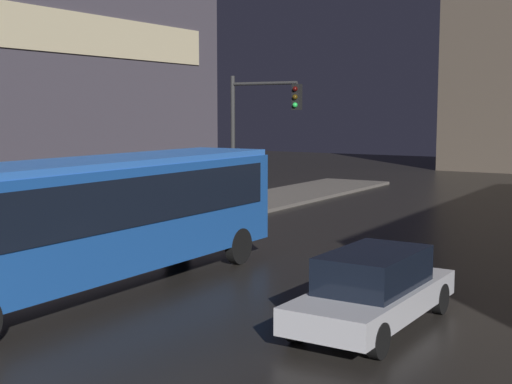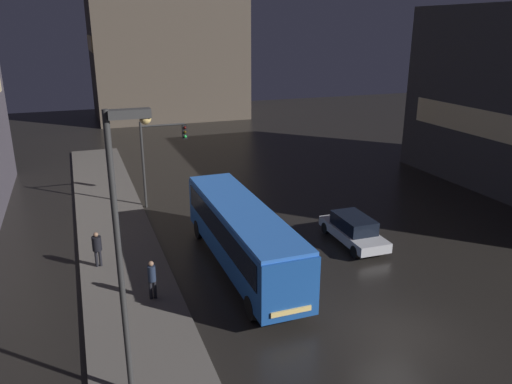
{
  "view_description": "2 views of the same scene",
  "coord_description": "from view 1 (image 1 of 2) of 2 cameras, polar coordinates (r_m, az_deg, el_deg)",
  "views": [
    {
      "loc": [
        7.93,
        -4.98,
        4.22
      ],
      "look_at": [
        -1.47,
        10.29,
        2.17
      ],
      "focal_mm": 50.0,
      "sensor_mm": 36.0,
      "label": 1
    },
    {
      "loc": [
        -10.51,
        -13.31,
        10.97
      ],
      "look_at": [
        -1.7,
        10.6,
        2.5
      ],
      "focal_mm": 35.0,
      "sensor_mm": 36.0,
      "label": 2
    }
  ],
  "objects": [
    {
      "name": "sidewalk_left",
      "position": [
        22.98,
        -16.63,
        -4.16
      ],
      "size": [
        4.0,
        48.0,
        0.15
      ],
      "color": "#56514C",
      "rests_on": "ground"
    },
    {
      "name": "bus_near",
      "position": [
        16.9,
        -12.37,
        -1.44
      ],
      "size": [
        2.39,
        11.39,
        3.12
      ],
      "rotation": [
        0.0,
        0.0,
        3.14
      ],
      "color": "#194793",
      "rests_on": "ground"
    },
    {
      "name": "car_taxi",
      "position": [
        14.21,
        9.4,
        -7.63
      ],
      "size": [
        1.87,
        4.68,
        1.51
      ],
      "rotation": [
        0.0,
        0.0,
        3.12
      ],
      "color": "#B7B7BC",
      "rests_on": "ground"
    },
    {
      "name": "pedestrian_mid",
      "position": [
        23.24,
        -19.79,
        -1.34
      ],
      "size": [
        0.62,
        0.62,
        1.73
      ],
      "rotation": [
        0.0,
        0.0,
        5.5
      ],
      "color": "black",
      "rests_on": "sidewalk_left"
    },
    {
      "name": "traffic_light_main",
      "position": [
        26.03,
        0.06,
        5.42
      ],
      "size": [
        2.93,
        0.35,
        5.5
      ],
      "color": "#2D2D2D",
      "rests_on": "ground"
    }
  ]
}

